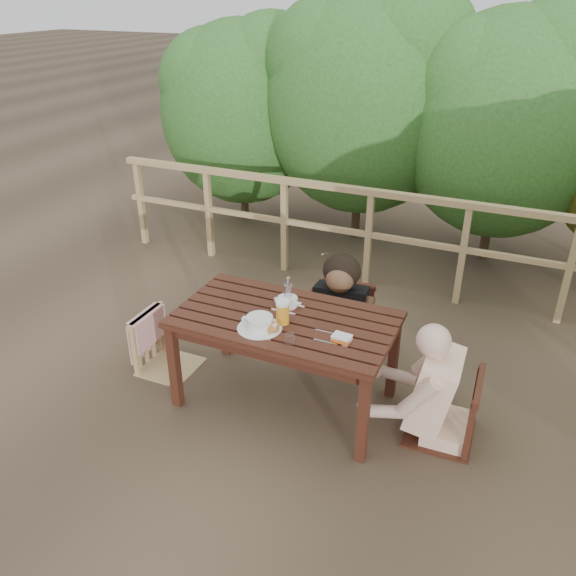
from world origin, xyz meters
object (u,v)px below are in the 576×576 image
at_px(chair_far, 344,295).
at_px(soup_near, 260,323).
at_px(soup_far, 288,303).
at_px(beer_glass, 283,313).
at_px(diner_right, 457,351).
at_px(butter_tub, 342,339).
at_px(table, 285,360).
at_px(bottle, 288,295).
at_px(tumbler, 290,340).
at_px(woman, 346,271).
at_px(chair_right, 448,378).
at_px(bread_roll, 269,327).
at_px(chair_left, 166,321).

relative_size(chair_far, soup_near, 3.08).
relative_size(soup_far, beer_glass, 1.33).
xyz_separation_m(diner_right, butter_tub, (-0.69, -0.21, 0.03)).
distance_m(table, butter_tub, 0.60).
bearing_deg(bottle, tumbler, -65.17).
height_order(diner_right, butter_tub, diner_right).
xyz_separation_m(diner_right, soup_far, (-1.18, 0.06, 0.05)).
bearing_deg(beer_glass, woman, 83.44).
bearing_deg(soup_near, beer_glass, 47.70).
xyz_separation_m(chair_right, woman, (-0.98, 0.82, 0.21)).
bearing_deg(bottle, chair_right, -0.47).
relative_size(table, beer_glass, 8.30).
xyz_separation_m(chair_far, beer_glass, (-0.11, -0.97, 0.32)).
relative_size(soup_far, bottle, 0.91).
distance_m(woman, soup_near, 1.13).
xyz_separation_m(beer_glass, tumbler, (0.14, -0.21, -0.05)).
relative_size(chair_far, diner_right, 0.67).
relative_size(soup_near, bottle, 1.13).
height_order(bread_roll, bottle, bottle).
distance_m(soup_far, butter_tub, 0.57).
xyz_separation_m(chair_left, soup_far, (0.95, 0.15, 0.30)).
height_order(soup_near, bottle, bottle).
distance_m(chair_far, soup_near, 1.15).
bearing_deg(beer_glass, soup_near, -132.30).
height_order(chair_far, chair_right, same).
bearing_deg(tumbler, soup_near, 160.93).
relative_size(chair_far, chair_right, 1.00).
bearing_deg(woman, diner_right, 134.29).
height_order(chair_far, bread_roll, chair_far).
distance_m(bread_roll, beer_glass, 0.14).
bearing_deg(tumbler, soup_far, 115.33).
relative_size(table, chair_right, 1.62).
bearing_deg(table, soup_near, -114.68).
bearing_deg(soup_near, table, 65.32).
relative_size(table, soup_far, 6.23).
relative_size(table, tumbler, 18.78).
bearing_deg(woman, soup_near, 72.05).
height_order(chair_left, chair_right, chair_right).
bearing_deg(chair_left, diner_right, -87.38).
distance_m(woman, butter_tub, 1.08).
xyz_separation_m(bread_roll, beer_glass, (0.04, 0.12, 0.05)).
distance_m(diner_right, butter_tub, 0.72).
relative_size(table, woman, 1.11).
xyz_separation_m(tumbler, butter_tub, (0.29, 0.16, -0.01)).
bearing_deg(table, butter_tub, -15.71).
height_order(diner_right, bottle, diner_right).
height_order(chair_right, tumbler, chair_right).
xyz_separation_m(soup_far, bread_roll, (0.02, -0.34, -0.00)).
height_order(chair_right, diner_right, diner_right).
bearing_deg(butter_tub, beer_glass, 179.32).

